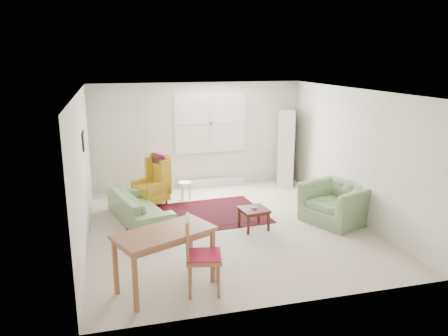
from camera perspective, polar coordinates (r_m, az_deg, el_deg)
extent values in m
cube|color=beige|center=(8.21, 0.53, -7.62)|extent=(5.00, 5.50, 0.01)
cube|color=white|center=(7.64, 0.58, 10.05)|extent=(5.00, 5.50, 0.01)
cube|color=silver|center=(10.46, -3.41, 4.26)|extent=(5.00, 0.04, 2.50)
cube|color=silver|center=(5.34, 8.36, -5.72)|extent=(5.00, 0.04, 2.50)
cube|color=silver|center=(7.59, -17.98, -0.25)|extent=(0.04, 5.50, 2.50)
cube|color=silver|center=(8.81, 16.45, 1.81)|extent=(0.04, 5.50, 2.50)
cube|color=white|center=(10.45, -1.79, 5.94)|extent=(1.72, 0.06, 1.42)
cube|color=white|center=(10.45, -1.79, 5.94)|extent=(1.60, 0.02, 1.30)
cube|color=silver|center=(10.71, -1.66, -1.86)|extent=(1.60, 0.12, 0.18)
cube|color=black|center=(7.99, -17.88, 3.40)|extent=(0.03, 0.42, 0.32)
cube|color=tan|center=(7.99, -17.77, 3.41)|extent=(0.01, 0.34, 0.24)
imported|color=#6C8D5E|center=(8.51, -10.99, -4.36)|extent=(1.20, 2.02, 0.76)
imported|color=#6C8D5E|center=(8.56, 14.44, -4.02)|extent=(1.35, 1.43, 0.88)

